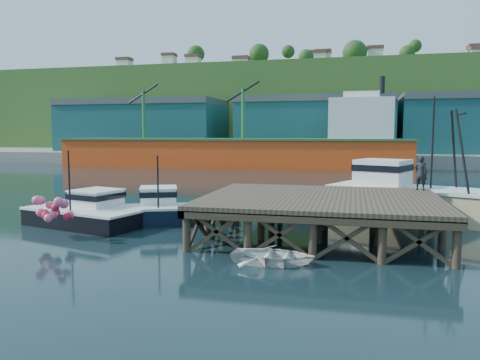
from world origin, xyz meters
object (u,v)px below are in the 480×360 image
(boat_black, at_px, (84,212))
(dockworker, at_px, (421,173))
(boat_navy, at_px, (159,209))
(dinghy, at_px, (273,255))
(trawler, at_px, (417,194))

(boat_black, height_order, dockworker, boat_black)
(boat_navy, bearing_deg, boat_black, -177.08)
(dinghy, bearing_deg, dockworker, -34.08)
(boat_navy, distance_m, trawler, 16.22)
(boat_navy, distance_m, boat_black, 4.26)
(boat_black, bearing_deg, boat_navy, 40.97)
(dinghy, distance_m, dockworker, 12.28)
(boat_black, height_order, trawler, trawler)
(trawler, relative_size, dinghy, 3.49)
(boat_navy, distance_m, dockworker, 15.51)
(dinghy, xyz_separation_m, dockworker, (6.92, 9.77, 2.76))
(trawler, bearing_deg, boat_navy, -137.56)
(boat_black, relative_size, dinghy, 2.20)
(boat_navy, height_order, dinghy, boat_navy)
(boat_navy, relative_size, dockworker, 3.53)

